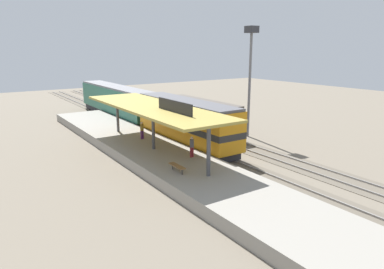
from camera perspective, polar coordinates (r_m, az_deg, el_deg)
ground_plane at (r=34.45m, az=3.55°, el=-2.08°), size 120.00×120.00×0.00m
track_near at (r=33.30m, az=0.81°, el=-2.56°), size 3.20×110.00×0.16m
track_far at (r=36.03m, az=6.83°, el=-1.38°), size 3.20×110.00×0.16m
platform at (r=30.90m, az=-6.22°, el=-3.15°), size 6.00×44.00×0.90m
station_canopy at (r=29.88m, az=-6.34°, el=4.32°), size 5.20×18.00×4.70m
platform_bench at (r=24.85m, az=-2.45°, el=-5.18°), size 0.44×1.70×0.50m
locomotive at (r=34.33m, az=-1.08°, el=2.04°), size 2.93×14.43×4.44m
passenger_carriage_single at (r=50.19m, az=-12.37°, el=5.39°), size 2.90×20.00×4.24m
freight_car at (r=40.16m, az=1.37°, el=3.14°), size 2.80×12.00×3.54m
light_mast at (r=37.98m, az=9.53°, el=12.10°), size 1.10×1.10×11.70m
person_waiting at (r=34.07m, az=-8.18°, el=0.85°), size 0.34×0.34×1.71m
person_walking at (r=28.02m, az=-0.03°, el=-1.86°), size 0.34×0.34×1.71m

